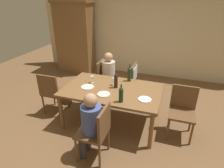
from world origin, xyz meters
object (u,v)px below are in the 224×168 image
(chair_right_end, at_px, (182,108))
(handbag, at_px, (65,98))
(chair_left_end, at_px, (52,91))
(wine_bottle_dark_red, at_px, (129,74))
(wine_glass_near_left, at_px, (114,80))
(chair_far_left, at_px, (105,77))
(dinner_plate_guest_right, at_px, (104,94))
(dining_table, at_px, (112,92))
(dinner_plate_host, at_px, (145,99))
(chair_far_right, at_px, (137,79))
(person_man_bearded, at_px, (109,73))
(armoire_cabinet, at_px, (75,37))
(wine_bottle_tall_green, at_px, (121,94))
(chair_near, at_px, (97,130))
(person_woman_host, at_px, (90,122))
(wine_bottle_short_olive, at_px, (116,80))
(dinner_plate_guest_left, at_px, (87,87))
(wine_glass_centre, at_px, (92,78))

(chair_right_end, relative_size, handbag, 3.29)
(chair_left_end, bearing_deg, wine_bottle_dark_red, 19.72)
(wine_bottle_dark_red, distance_m, wine_glass_near_left, 0.36)
(chair_far_left, distance_m, dinner_plate_guest_right, 1.28)
(chair_far_left, xyz_separation_m, chair_right_end, (1.78, -0.85, 0.00))
(dining_table, bearing_deg, chair_right_end, 3.89)
(dinner_plate_host, bearing_deg, chair_far_right, 107.85)
(person_man_bearded, bearing_deg, dinner_plate_host, 42.13)
(armoire_cabinet, relative_size, wine_bottle_dark_red, 6.16)
(chair_left_end, relative_size, wine_bottle_tall_green, 2.91)
(wine_glass_near_left, xyz_separation_m, dinner_plate_host, (0.66, -0.37, -0.10))
(wine_bottle_dark_red, bearing_deg, person_man_bearded, 140.70)
(chair_near, height_order, chair_left_end, same)
(armoire_cabinet, xyz_separation_m, chair_far_right, (2.29, -1.37, -0.50))
(person_woman_host, distance_m, wine_bottle_tall_green, 0.67)
(wine_bottle_short_olive, distance_m, dinner_plate_guest_right, 0.38)
(person_woman_host, distance_m, dinner_plate_guest_left, 0.96)
(person_man_bearded, distance_m, wine_bottle_short_olive, 0.99)
(armoire_cabinet, xyz_separation_m, chair_far_left, (1.51, -1.37, -0.56))
(wine_bottle_short_olive, bearing_deg, wine_bottle_dark_red, 66.24)
(dinner_plate_guest_left, bearing_deg, handbag, 151.92)
(person_man_bearded, relative_size, wine_glass_near_left, 7.67)
(armoire_cabinet, relative_size, dinner_plate_host, 9.69)
(chair_near, xyz_separation_m, chair_left_end, (-1.37, 0.85, 0.00))
(chair_far_left, xyz_separation_m, wine_bottle_dark_red, (0.71, -0.49, 0.37))
(chair_right_end, xyz_separation_m, wine_bottle_short_olive, (-1.23, -0.01, 0.36))
(chair_far_left, distance_m, dinner_plate_host, 1.63)
(dining_table, height_order, chair_far_right, chair_far_right)
(person_man_bearded, xyz_separation_m, dinner_plate_host, (1.03, -1.14, 0.10))
(chair_left_end, relative_size, dinner_plate_guest_left, 3.76)
(wine_bottle_tall_green, height_order, wine_glass_centre, wine_bottle_tall_green)
(chair_right_end, xyz_separation_m, chair_far_right, (-1.00, 0.85, 0.06))
(armoire_cabinet, relative_size, person_woman_host, 1.94)
(dinner_plate_guest_right, bearing_deg, handbag, 153.60)
(wine_bottle_short_olive, bearing_deg, wine_bottle_tall_green, -63.09)
(wine_glass_near_left, distance_m, dinner_plate_host, 0.76)
(armoire_cabinet, xyz_separation_m, person_man_bearded, (1.62, -1.37, -0.44))
(dining_table, bearing_deg, dinner_plate_guest_right, -104.99)
(chair_left_end, bearing_deg, person_woman_host, -34.01)
(armoire_cabinet, height_order, chair_left_end, armoire_cabinet)
(dinner_plate_guest_left, bearing_deg, person_woman_host, -62.73)
(chair_near, xyz_separation_m, dinner_plate_guest_right, (-0.15, 0.68, 0.22))
(wine_bottle_short_olive, bearing_deg, person_man_bearded, 116.63)
(wine_glass_near_left, bearing_deg, handbag, 171.84)
(chair_far_left, xyz_separation_m, chair_far_right, (0.78, 0.00, 0.06))
(handbag, bearing_deg, chair_far_left, 36.56)
(person_woman_host, height_order, wine_glass_centre, person_woman_host)
(chair_far_right, bearing_deg, dinner_plate_host, 17.85)
(dining_table, bearing_deg, chair_near, -84.68)
(dining_table, height_order, dinner_plate_guest_right, dinner_plate_guest_right)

